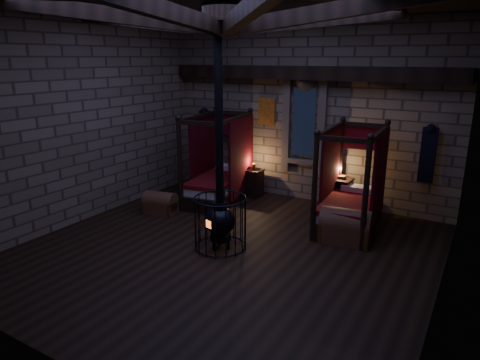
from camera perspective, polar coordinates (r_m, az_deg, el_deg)
The scene contains 8 objects.
room at distance 7.23m, azimuth -1.64°, elevation 18.85°, with size 7.02×7.02×4.29m.
bed_left at distance 10.43m, azimuth -2.80°, elevation 0.03°, with size 1.33×2.13×2.09m.
bed_right at distance 9.05m, azimuth 14.48°, elevation -3.06°, with size 1.16×2.03×2.05m.
trunk_left at distance 9.77m, azimuth -10.60°, elevation -3.13°, with size 0.77×0.57×0.51m.
trunk_right at distance 8.36m, azimuth 13.83°, elevation -6.14°, with size 0.99×0.71×0.67m.
nightstand_left at distance 10.76m, azimuth 1.84°, elevation -0.32°, with size 0.45×0.43×0.85m.
nightstand_right at distance 9.90m, azimuth 13.13°, elevation -1.96°, with size 0.52×0.50×0.86m.
stove at distance 7.78m, azimuth -2.66°, elevation -4.97°, with size 0.96×0.96×4.05m.
Camera 1 is at (3.84, -6.02, 3.39)m, focal length 32.00 mm.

